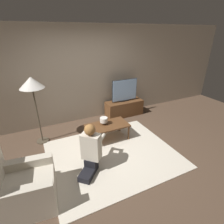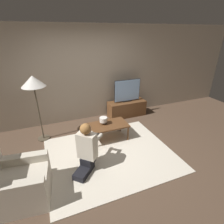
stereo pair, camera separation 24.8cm
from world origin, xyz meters
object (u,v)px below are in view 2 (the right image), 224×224
(floor_lamp, at_px, (33,84))
(armchair, at_px, (16,184))
(coffee_table, at_px, (107,126))
(person_kneeling, at_px, (87,148))
(tv, at_px, (127,91))
(table_lamp, at_px, (103,120))

(floor_lamp, relative_size, armchair, 1.64)
(coffee_table, distance_m, person_kneeling, 1.05)
(tv, distance_m, person_kneeling, 2.53)
(tv, xyz_separation_m, armchair, (-2.88, -2.09, -0.50))
(coffee_table, distance_m, armchair, 2.12)
(coffee_table, height_order, table_lamp, table_lamp)
(person_kneeling, height_order, table_lamp, person_kneeling)
(table_lamp, bearing_deg, floor_lamp, 158.57)
(person_kneeling, xyz_separation_m, table_lamp, (0.62, 0.86, 0.03))
(tv, height_order, armchair, tv)
(floor_lamp, bearing_deg, coffee_table, -22.94)
(armchair, bearing_deg, floor_lamp, -7.00)
(tv, relative_size, floor_lamp, 0.52)
(person_kneeling, relative_size, table_lamp, 5.33)
(floor_lamp, distance_m, armchair, 2.02)
(coffee_table, xyz_separation_m, person_kneeling, (-0.68, -0.79, 0.12))
(floor_lamp, distance_m, person_kneeling, 1.82)
(tv, height_order, coffee_table, tv)
(tv, xyz_separation_m, person_kneeling, (-1.71, -1.83, -0.32))
(coffee_table, bearing_deg, person_kneeling, -130.51)
(tv, height_order, table_lamp, tv)
(armchair, bearing_deg, person_kneeling, -70.60)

